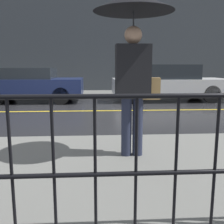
# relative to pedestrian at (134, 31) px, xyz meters

# --- Properties ---
(ground_plane) EXTENTS (80.00, 80.00, 0.00)m
(ground_plane) POSITION_rel_pedestrian_xyz_m (-1.57, 4.57, -1.86)
(ground_plane) COLOR #262628
(sidewalk_near) EXTENTS (28.00, 3.10, 0.14)m
(sidewalk_near) POSITION_rel_pedestrian_xyz_m (-1.57, -0.45, -1.79)
(sidewalk_near) COLOR slate
(sidewalk_near) RESTS_ON ground_plane
(sidewalk_far) EXTENTS (28.00, 2.15, 0.14)m
(sidewalk_far) POSITION_rel_pedestrian_xyz_m (-1.57, 9.12, -1.79)
(sidewalk_far) COLOR slate
(sidewalk_far) RESTS_ON ground_plane
(lane_marking) EXTENTS (25.20, 0.12, 0.01)m
(lane_marking) POSITION_rel_pedestrian_xyz_m (-1.57, 4.57, -1.85)
(lane_marking) COLOR gold
(lane_marking) RESTS_ON ground_plane
(building_storefront) EXTENTS (28.00, 0.30, 6.30)m
(building_storefront) POSITION_rel_pedestrian_xyz_m (-1.57, 10.34, 1.29)
(building_storefront) COLOR #383D42
(building_storefront) RESTS_ON ground_plane
(pedestrian) EXTENTS (1.07, 1.07, 2.20)m
(pedestrian) POSITION_rel_pedestrian_xyz_m (0.00, 0.00, 0.00)
(pedestrian) COLOR #23283D
(pedestrian) RESTS_ON sidewalk_near
(car_navy) EXTENTS (3.91, 1.88, 1.33)m
(car_navy) POSITION_rel_pedestrian_xyz_m (-3.03, 6.88, -1.16)
(car_navy) COLOR #19234C
(car_navy) RESTS_ON ground_plane
(car_white) EXTENTS (4.54, 1.82, 1.45)m
(car_white) POSITION_rel_pedestrian_xyz_m (2.42, 6.88, -1.11)
(car_white) COLOR silver
(car_white) RESTS_ON ground_plane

